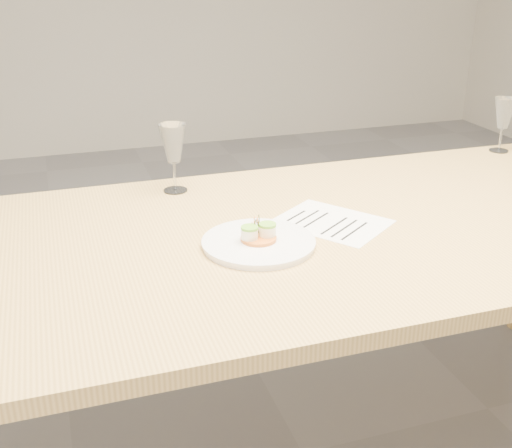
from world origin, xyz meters
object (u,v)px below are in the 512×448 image
object	(u,v)px
recipe_sheet	(331,222)
wine_glass_1	(173,145)
dinner_plate	(259,242)
wine_glass_2	(504,114)
dining_table	(310,251)

from	to	relation	value
recipe_sheet	wine_glass_1	size ratio (longest dim) A/B	1.72
dinner_plate	recipe_sheet	distance (m)	0.24
dinner_plate	wine_glass_2	size ratio (longest dim) A/B	1.44
dinner_plate	wine_glass_1	distance (m)	0.48
dining_table	wine_glass_1	distance (m)	0.52
wine_glass_2	wine_glass_1	bearing A→B (deg)	-177.60
dinner_plate	wine_glass_2	bearing A→B (deg)	24.90
dining_table	wine_glass_1	xyz separation A→B (m)	(-0.28, 0.38, 0.21)
recipe_sheet	wine_glass_1	world-z (taller)	wine_glass_1
dining_table	wine_glass_2	bearing A→B (deg)	25.40
dining_table	dinner_plate	distance (m)	0.20
dining_table	recipe_sheet	world-z (taller)	recipe_sheet
wine_glass_1	recipe_sheet	bearing A→B (deg)	-47.10
wine_glass_1	wine_glass_2	size ratio (longest dim) A/B	1.06
wine_glass_2	dinner_plate	bearing A→B (deg)	-155.10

